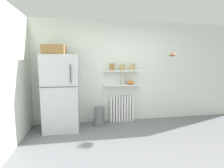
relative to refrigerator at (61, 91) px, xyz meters
The scene contains 14 objects.
ground_plane 2.07m from the refrigerator, 38.16° to the right, with size 7.04×7.04×0.00m, color slate.
back_wall 1.56m from the refrigerator, 15.37° to the left, with size 7.04×0.10×2.60m, color silver.
side_wall_left 1.37m from the refrigerator, 126.95° to the right, with size 0.10×4.80×2.60m, color silver.
refrigerator is the anchor object (origin of this frame).
radiator 1.63m from the refrigerator, 10.25° to the left, with size 0.63×0.12×0.68m.
wall_shelf_lower 1.52m from the refrigerator, ahead, with size 0.94×0.22×0.03m, color white.
wall_shelf_upper 1.58m from the refrigerator, ahead, with size 0.94×0.22×0.03m, color white.
storage_jar_0 1.37m from the refrigerator, 11.07° to the left, with size 0.11×0.11×0.19m.
storage_jar_1 1.61m from the refrigerator, ahead, with size 0.11×0.11×0.17m.
storage_jar_2 1.86m from the refrigerator, ahead, with size 0.11×0.11×0.17m.
vase 1.56m from the refrigerator, ahead, with size 0.07×0.07×0.24m, color #B2ADA8.
shelf_bowl 1.75m from the refrigerator, ahead, with size 0.20×0.20×0.09m, color orange.
trash_bin 1.11m from the refrigerator, ahead, with size 0.26×0.26×0.47m, color slate.
hanging_fruit_basket 2.75m from the refrigerator, ahead, with size 0.28×0.28×0.10m.
Camera 1 is at (-0.93, -2.34, 1.58)m, focal length 27.17 mm.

